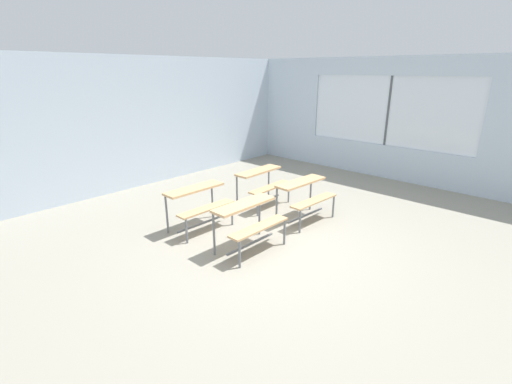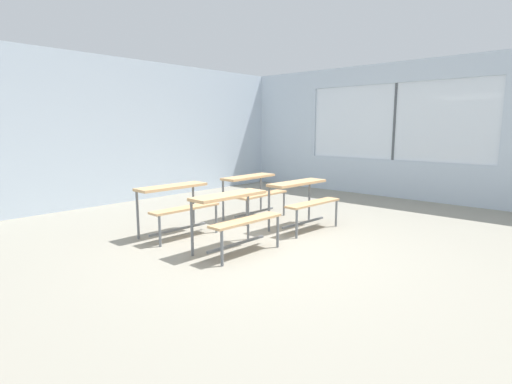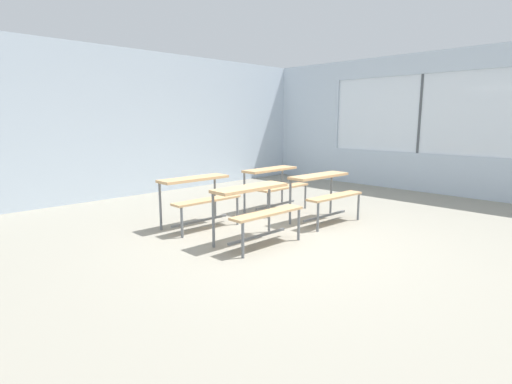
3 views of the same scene
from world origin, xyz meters
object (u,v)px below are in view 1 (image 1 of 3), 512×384
desk_bench_r0c1 (305,192)px  desk_bench_r1c1 (263,179)px  desk_bench_r0c0 (249,216)px  desk_bench_r1c0 (199,199)px

desk_bench_r0c1 → desk_bench_r1c1: size_ratio=1.01×
desk_bench_r0c0 → desk_bench_r0c1: 1.53m
desk_bench_r1c0 → desk_bench_r0c0: bearing=-87.0°
desk_bench_r0c1 → desk_bench_r1c0: bearing=147.2°
desk_bench_r0c1 → desk_bench_r1c1: bearing=90.8°
desk_bench_r0c0 → desk_bench_r0c1: (1.53, 0.04, 0.00)m
desk_bench_r1c0 → desk_bench_r0c1: bearing=-34.9°
desk_bench_r0c1 → desk_bench_r1c0: same height
desk_bench_r0c0 → desk_bench_r1c0: (-0.04, 1.17, 0.00)m
desk_bench_r0c0 → desk_bench_r1c1: 1.94m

